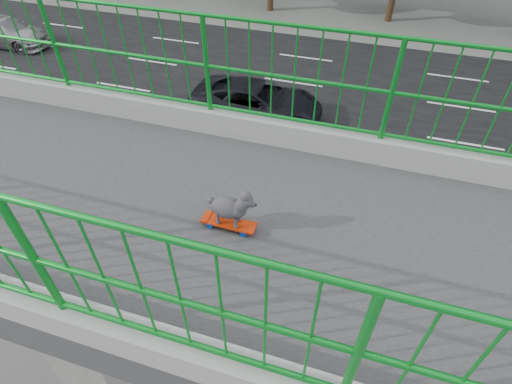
{
  "coord_description": "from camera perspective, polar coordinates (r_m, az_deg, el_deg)",
  "views": [
    {
      "loc": [
        2.47,
        3.78,
        9.87
      ],
      "look_at": [
        -0.63,
        2.82,
        6.85
      ],
      "focal_mm": 28.26,
      "sensor_mm": 36.0,
      "label": 1
    }
  ],
  "objects": [
    {
      "name": "car_6",
      "position": [
        17.76,
        -19.35,
        9.14
      ],
      "size": [
        2.17,
        4.71,
        1.31
      ],
      "primitive_type": "imported",
      "color": "black",
      "rests_on": "ground"
    },
    {
      "name": "skateboard",
      "position": [
        3.83,
        -3.85,
        -4.44
      ],
      "size": [
        0.17,
        0.53,
        0.07
      ],
      "rotation": [
        0.0,
        0.0,
        -0.02
      ],
      "color": "red",
      "rests_on": "footbridge"
    },
    {
      "name": "road",
      "position": [
        18.73,
        3.1,
        11.14
      ],
      "size": [
        18.0,
        90.0,
        0.02
      ],
      "primitive_type": "cube",
      "color": "black",
      "rests_on": "ground"
    },
    {
      "name": "car_2",
      "position": [
        18.01,
        0.14,
        12.72
      ],
      "size": [
        2.64,
        5.72,
        1.59
      ],
      "primitive_type": "imported",
      "rotation": [
        0.0,
        0.0,
        3.14
      ],
      "color": "black",
      "rests_on": "ground"
    },
    {
      "name": "footbridge",
      "position": [
        6.48,
        -26.7,
        -9.15
      ],
      "size": [
        3.0,
        24.0,
        7.0
      ],
      "color": "#2D2D2F",
      "rests_on": "ground"
    },
    {
      "name": "poodle",
      "position": [
        3.66,
        -3.64,
        -2.07
      ],
      "size": [
        0.2,
        0.48,
        0.4
      ],
      "rotation": [
        0.0,
        0.0,
        -0.02
      ],
      "color": "#2F2C32",
      "rests_on": "skateboard"
    },
    {
      "name": "car_3",
      "position": [
        29.06,
        -31.88,
        18.71
      ],
      "size": [
        2.12,
        5.23,
        1.52
      ],
      "primitive_type": "imported",
      "rotation": [
        0.0,
        0.0,
        3.14
      ],
      "color": "#949499",
      "rests_on": "ground"
    }
  ]
}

